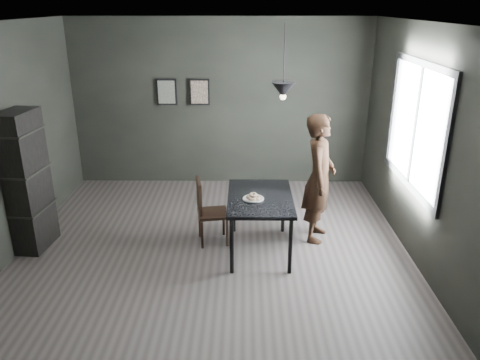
{
  "coord_description": "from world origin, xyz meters",
  "views": [
    {
      "loc": [
        0.4,
        -5.33,
        3.0
      ],
      "look_at": [
        0.35,
        0.05,
        0.95
      ],
      "focal_mm": 35.0,
      "sensor_mm": 36.0,
      "label": 1
    }
  ],
  "objects_px": {
    "cafe_table": "(260,202)",
    "shelf_unit": "(27,182)",
    "white_plate": "(253,199)",
    "wood_chair": "(207,207)",
    "woman": "(319,178)",
    "pendant_lamp": "(283,90)"
  },
  "relations": [
    {
      "from": "cafe_table",
      "to": "woman",
      "type": "relative_size",
      "value": 0.7
    },
    {
      "from": "cafe_table",
      "to": "shelf_unit",
      "type": "relative_size",
      "value": 0.67
    },
    {
      "from": "cafe_table",
      "to": "shelf_unit",
      "type": "bearing_deg",
      "value": 178.05
    },
    {
      "from": "wood_chair",
      "to": "woman",
      "type": "bearing_deg",
      "value": -4.93
    },
    {
      "from": "cafe_table",
      "to": "wood_chair",
      "type": "xyz_separation_m",
      "value": [
        -0.69,
        0.22,
        -0.17
      ]
    },
    {
      "from": "wood_chair",
      "to": "shelf_unit",
      "type": "distance_m",
      "value": 2.27
    },
    {
      "from": "cafe_table",
      "to": "wood_chair",
      "type": "height_order",
      "value": "wood_chair"
    },
    {
      "from": "shelf_unit",
      "to": "pendant_lamp",
      "type": "distance_m",
      "value": 3.37
    },
    {
      "from": "cafe_table",
      "to": "woman",
      "type": "height_order",
      "value": "woman"
    },
    {
      "from": "cafe_table",
      "to": "white_plate",
      "type": "height_order",
      "value": "white_plate"
    },
    {
      "from": "wood_chair",
      "to": "pendant_lamp",
      "type": "distance_m",
      "value": 1.81
    },
    {
      "from": "woman",
      "to": "wood_chair",
      "type": "relative_size",
      "value": 1.93
    },
    {
      "from": "white_plate",
      "to": "pendant_lamp",
      "type": "height_order",
      "value": "pendant_lamp"
    },
    {
      "from": "shelf_unit",
      "to": "wood_chair",
      "type": "bearing_deg",
      "value": 8.46
    },
    {
      "from": "woman",
      "to": "shelf_unit",
      "type": "relative_size",
      "value": 0.95
    },
    {
      "from": "cafe_table",
      "to": "woman",
      "type": "xyz_separation_m",
      "value": [
        0.78,
        0.37,
        0.18
      ]
    },
    {
      "from": "woman",
      "to": "pendant_lamp",
      "type": "height_order",
      "value": "pendant_lamp"
    },
    {
      "from": "wood_chair",
      "to": "shelf_unit",
      "type": "xyz_separation_m",
      "value": [
        -2.23,
        -0.12,
        0.4
      ]
    },
    {
      "from": "white_plate",
      "to": "shelf_unit",
      "type": "distance_m",
      "value": 2.84
    },
    {
      "from": "wood_chair",
      "to": "shelf_unit",
      "type": "relative_size",
      "value": 0.49
    },
    {
      "from": "woman",
      "to": "cafe_table",
      "type": "bearing_deg",
      "value": 130.13
    },
    {
      "from": "shelf_unit",
      "to": "pendant_lamp",
      "type": "xyz_separation_m",
      "value": [
        3.17,
        0.0,
        1.15
      ]
    }
  ]
}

